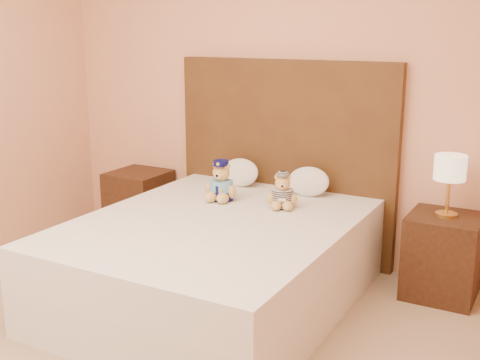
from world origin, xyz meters
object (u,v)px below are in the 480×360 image
(bed, at_px, (216,261))
(pillow_left, at_px, (240,171))
(nightstand_right, at_px, (442,256))
(teddy_police, at_px, (221,181))
(pillow_right, at_px, (308,180))
(lamp, at_px, (450,171))
(teddy_prisoner, at_px, (282,191))
(nightstand_left, at_px, (139,203))

(bed, distance_m, pillow_left, 0.96)
(nightstand_right, height_order, teddy_police, teddy_police)
(bed, xyz_separation_m, pillow_right, (0.28, 0.83, 0.39))
(nightstand_right, height_order, lamp, lamp)
(bed, distance_m, teddy_prisoner, 0.65)
(nightstand_right, bearing_deg, nightstand_left, 180.00)
(pillow_right, bearing_deg, teddy_prisoner, -94.47)
(bed, distance_m, pillow_right, 0.96)
(lamp, relative_size, teddy_prisoner, 1.71)
(nightstand_left, height_order, pillow_right, pillow_right)
(nightstand_right, distance_m, teddy_police, 1.56)
(teddy_police, height_order, pillow_left, teddy_police)
(lamp, relative_size, pillow_right, 1.28)
(teddy_police, relative_size, pillow_right, 0.90)
(bed, xyz_separation_m, lamp, (1.25, 0.80, 0.57))
(pillow_left, bearing_deg, teddy_prisoner, -34.95)
(teddy_police, height_order, teddy_prisoner, teddy_police)
(nightstand_left, height_order, pillow_left, pillow_left)
(nightstand_right, xyz_separation_m, lamp, (-0.00, 0.00, 0.57))
(pillow_left, bearing_deg, lamp, -1.12)
(bed, bearing_deg, lamp, 32.62)
(nightstand_right, distance_m, teddy_prisoner, 1.13)
(pillow_right, bearing_deg, nightstand_left, -178.88)
(nightstand_right, xyz_separation_m, teddy_prisoner, (-1.00, -0.35, 0.39))
(nightstand_right, relative_size, lamp, 1.38)
(bed, xyz_separation_m, nightstand_right, (1.25, 0.80, -0.00))
(lamp, distance_m, teddy_police, 1.51)
(nightstand_left, height_order, teddy_prisoner, teddy_prisoner)
(lamp, distance_m, pillow_right, 0.99)
(lamp, relative_size, pillow_left, 1.27)
(nightstand_left, distance_m, teddy_police, 1.19)
(teddy_police, bearing_deg, pillow_left, 94.54)
(pillow_right, bearing_deg, teddy_police, -139.25)
(bed, distance_m, lamp, 1.59)
(teddy_police, distance_m, pillow_right, 0.64)
(lamp, distance_m, teddy_prisoner, 1.07)
(bed, bearing_deg, nightstand_left, 147.38)
(lamp, xyz_separation_m, teddy_police, (-1.45, -0.39, -0.16))
(nightstand_left, xyz_separation_m, nightstand_right, (2.50, 0.00, 0.00))
(pillow_left, bearing_deg, nightstand_left, -178.21)
(nightstand_left, xyz_separation_m, pillow_right, (1.53, 0.03, 0.39))
(nightstand_left, distance_m, teddy_prisoner, 1.59)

